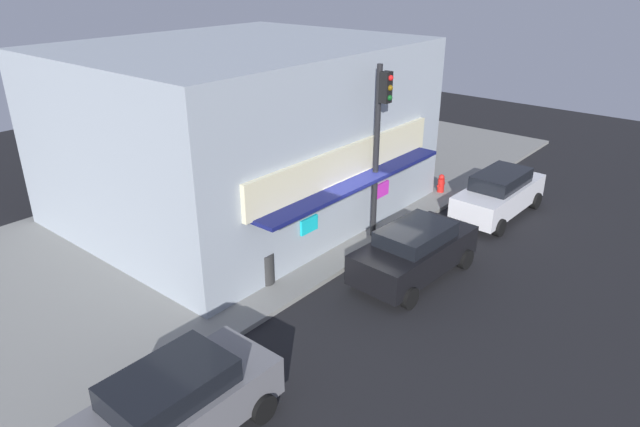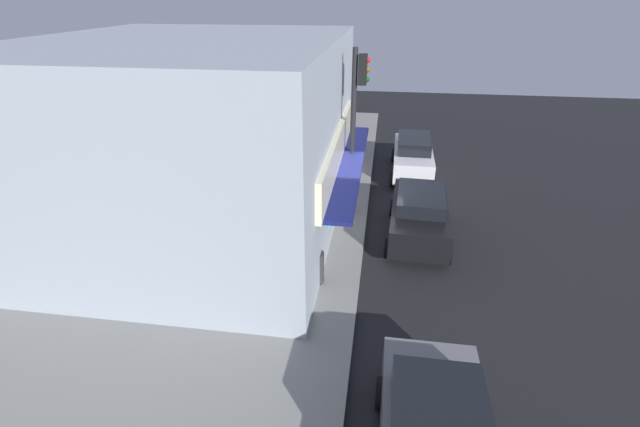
{
  "view_description": "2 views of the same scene",
  "coord_description": "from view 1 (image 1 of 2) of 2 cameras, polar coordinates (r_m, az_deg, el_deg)",
  "views": [
    {
      "loc": [
        -13.43,
        -9.14,
        8.69
      ],
      "look_at": [
        -0.58,
        1.58,
        1.27
      ],
      "focal_mm": 31.76,
      "sensor_mm": 36.0,
      "label": 1
    },
    {
      "loc": [
        -13.66,
        -0.38,
        7.45
      ],
      "look_at": [
        -0.88,
        1.47,
        1.0
      ],
      "focal_mm": 24.92,
      "sensor_mm": 36.0,
      "label": 2
    }
  ],
  "objects": [
    {
      "name": "ground_plane",
      "position": [
        18.42,
        4.95,
        -4.33
      ],
      "size": [
        48.99,
        48.99,
        0.0
      ],
      "primitive_type": "plane",
      "color": "black"
    },
    {
      "name": "potted_plant_by_doorway",
      "position": [
        18.96,
        0.7,
        -1.1
      ],
      "size": [
        0.59,
        0.59,
        0.96
      ],
      "color": "gray",
      "rests_on": "sidewalk"
    },
    {
      "name": "parked_car_black",
      "position": [
        17.07,
        9.52,
        -3.74
      ],
      "size": [
        4.39,
        2.21,
        1.65
      ],
      "color": "black",
      "rests_on": "ground_plane"
    },
    {
      "name": "traffic_light",
      "position": [
        18.14,
        6.04,
        8.17
      ],
      "size": [
        0.32,
        0.58,
        5.77
      ],
      "color": "black",
      "rests_on": "sidewalk"
    },
    {
      "name": "trash_can",
      "position": [
        16.5,
        -5.48,
        -5.51
      ],
      "size": [
        0.5,
        0.5,
        0.94
      ],
      "primitive_type": "cylinder",
      "color": "#2D2D2D",
      "rests_on": "sidewalk"
    },
    {
      "name": "parked_car_grey",
      "position": [
        11.82,
        -14.65,
        -18.39
      ],
      "size": [
        4.35,
        2.03,
        1.7
      ],
      "color": "slate",
      "rests_on": "ground_plane"
    },
    {
      "name": "fire_hydrant",
      "position": [
        23.52,
        12.1,
        2.98
      ],
      "size": [
        0.51,
        0.27,
        0.75
      ],
      "color": "red",
      "rests_on": "sidewalk"
    },
    {
      "name": "sidewalk",
      "position": [
        21.72,
        -7.17,
        0.33
      ],
      "size": [
        32.66,
        11.19,
        0.15
      ],
      "primitive_type": "cube",
      "color": "gray",
      "rests_on": "ground_plane"
    },
    {
      "name": "parked_car_white",
      "position": [
        21.97,
        17.61,
        1.93
      ],
      "size": [
        4.6,
        1.96,
        1.72
      ],
      "color": "silver",
      "rests_on": "ground_plane"
    },
    {
      "name": "pedestrian",
      "position": [
        21.51,
        5.13,
        3.32
      ],
      "size": [
        0.39,
        0.61,
        1.82
      ],
      "color": "navy",
      "rests_on": "sidewalk"
    },
    {
      "name": "corner_building",
      "position": [
        20.95,
        -7.9,
        8.43
      ],
      "size": [
        11.83,
        10.48,
        6.07
      ],
      "color": "#9EA8B2",
      "rests_on": "sidewalk"
    },
    {
      "name": "potted_plant_by_window",
      "position": [
        20.06,
        -1.1,
        0.49
      ],
      "size": [
        0.7,
        0.7,
        1.03
      ],
      "color": "gray",
      "rests_on": "sidewalk"
    }
  ]
}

